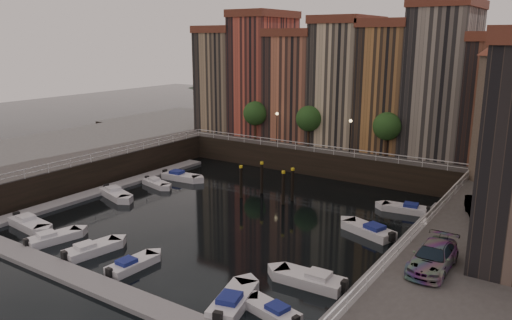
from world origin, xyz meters
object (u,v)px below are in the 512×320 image
Objects in this scene: boat_left_2 at (115,194)px; boat_left_3 at (156,183)px; gangway at (449,198)px; car_c at (433,258)px; boat_left_0 at (29,224)px; corner_tower at (502,106)px; car_a at (509,184)px; car_b at (481,210)px; mooring_pilings at (269,184)px.

boat_left_2 is 1.18× the size of boat_left_3.
car_c reaches higher than gangway.
gangway is 1.67× the size of boat_left_0.
car_c reaches higher than boat_left_2.
corner_tower is 7.43m from car_a.
car_a is at bearing -61.58° from corner_tower.
car_b is (33.92, 0.09, 3.45)m from boat_left_3.
car_a is (1.76, -3.26, -6.43)m from corner_tower.
gangway is at bearing 43.19° from boat_left_0.
car_b is at bearing 30.30° from boat_left_0.
car_b is at bearing 13.59° from boat_left_3.
boat_left_0 is at bearing -175.38° from car_b.
boat_left_0 is 33.89m from car_c.
boat_left_2 is 0.96× the size of car_c.
corner_tower reaches higher than gangway.
boat_left_2 is 34.33m from car_c.
mooring_pilings is 1.07× the size of boat_left_2.
gangway is 18.51m from car_c.
corner_tower is at bearing 74.68° from car_b.
car_c is (-1.50, -19.38, -0.01)m from car_a.
boat_left_0 is 1.12× the size of car_a.
car_b reaches higher than mooring_pilings.
car_c is at bearing -89.33° from corner_tower.
boat_left_0 is at bearing -125.32° from mooring_pilings.
car_b is (20.78, -3.17, 2.12)m from mooring_pilings.
boat_left_0 is 15.50m from boat_left_3.
car_c is (3.16, -18.14, 1.84)m from gangway.
boat_left_3 is at bearing 177.44° from car_a.
boat_left_0 is 1.00× the size of boat_left_2.
boat_left_0 is 1.18× the size of boat_left_3.
mooring_pilings is 1.26× the size of boat_left_3.
car_a reaches higher than boat_left_2.
corner_tower reaches higher than car_b.
corner_tower is at bearing 33.68° from boat_left_3.
corner_tower reaches higher than boat_left_2.
boat_left_3 is 34.09m from car_b.
boat_left_3 is (-32.94, -12.14, -9.88)m from corner_tower.
boat_left_3 is at bearing 100.49° from boat_left_2.
mooring_pilings is 24.41m from car_c.
corner_tower is 2.77× the size of boat_left_2.
car_a is at bearing 85.70° from car_c.
boat_left_2 is 1.12× the size of car_a.
boat_left_0 is (-33.08, -27.64, -9.81)m from corner_tower.
car_c is (33.78, -5.12, 3.38)m from boat_left_2.
boat_left_2 is (-0.43, 10.12, -0.00)m from boat_left_0.
car_a is (4.66, 1.24, 1.84)m from gangway.
car_a is at bearing 64.93° from car_b.
mooring_pilings is 23.01m from boat_left_0.
car_c is (33.35, 5.00, 3.38)m from boat_left_0.
boat_left_0 is 0.96× the size of car_c.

